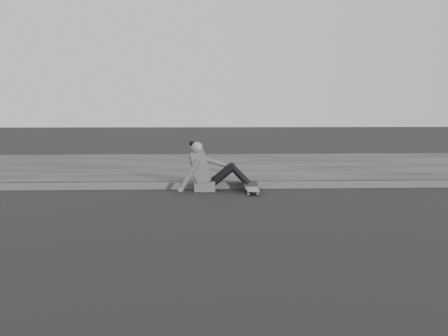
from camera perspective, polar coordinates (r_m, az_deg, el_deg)
name	(u,v)px	position (r m, az deg, el deg)	size (l,w,h in m)	color
ground	(175,219)	(6.50, -5.59, -5.82)	(80.00, 80.00, 0.00)	black
curb	(183,185)	(9.03, -4.74, -1.98)	(24.00, 0.16, 0.12)	#545454
sidewalk	(187,167)	(12.03, -4.20, 0.11)	(24.00, 6.00, 0.12)	#363636
skateboard	(251,188)	(8.57, 3.15, -2.35)	(0.20, 0.78, 0.09)	#989893
seated_woman	(208,170)	(8.73, -1.80, -0.26)	(1.38, 0.46, 0.88)	#59595C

